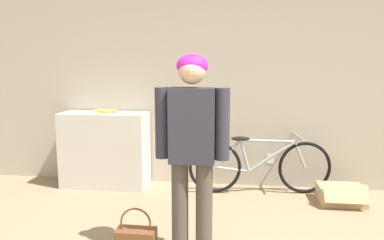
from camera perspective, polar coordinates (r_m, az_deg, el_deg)
name	(u,v)px	position (r m, az deg, el deg)	size (l,w,h in m)	color
wall_back	(227,81)	(4.62, 5.32, 5.93)	(8.00, 0.07, 2.60)	#B7AD99
side_shelf	(105,149)	(4.76, -13.09, -4.39)	(1.05, 0.43, 0.92)	beige
person	(192,139)	(2.85, 0.00, -2.85)	(0.57, 0.23, 1.59)	#4C4238
bicycle	(260,165)	(4.47, 10.26, -6.78)	(1.66, 0.46, 0.69)	black
banana	(106,111)	(4.68, -12.99, 1.37)	(0.33, 0.09, 0.04)	#EAD64C
handbag	(136,238)	(3.22, -8.54, -17.42)	(0.32, 0.17, 0.37)	brown
cardboard_box	(341,195)	(4.49, 21.77, -10.50)	(0.48, 0.46, 0.25)	tan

